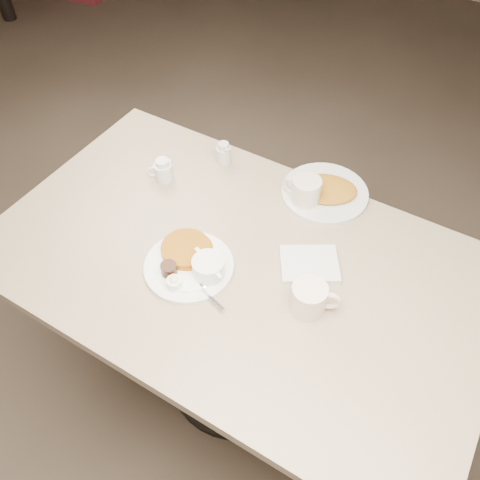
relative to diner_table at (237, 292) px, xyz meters
The scene contains 9 objects.
room 0.82m from the diner_table, ahead, with size 7.04×8.04×2.84m.
diner_table is the anchor object (origin of this frame).
main_plate 0.23m from the diner_table, 135.75° to the right, with size 0.35×0.35×0.07m.
coffee_mug_near 0.34m from the diner_table, ahead, with size 0.15×0.13×0.09m.
napkin 0.28m from the diner_table, 24.35° to the left, with size 0.21×0.20×0.02m.
coffee_mug_far 0.39m from the diner_table, 78.31° to the left, with size 0.13×0.10×0.10m.
creamer_left 0.48m from the diner_table, 156.05° to the left, with size 0.09×0.08×0.08m.
creamer_right 0.50m from the diner_table, 127.03° to the left, with size 0.07×0.06×0.08m.
hash_plate 0.44m from the diner_table, 74.50° to the left, with size 0.38×0.38×0.04m.
Camera 1 is at (0.48, -0.78, 1.92)m, focal length 37.18 mm.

